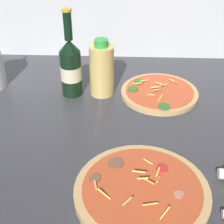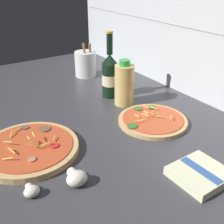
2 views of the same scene
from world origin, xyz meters
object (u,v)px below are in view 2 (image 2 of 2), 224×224
object	(u,v)px
pizza_near	(29,148)
utensil_crock	(85,64)
mushroom_left	(31,191)
dish_towel	(200,174)
mushroom_right	(76,178)
pizza_far	(152,120)
beer_bottle	(110,75)
oil_bottle	(124,84)

from	to	relation	value
pizza_near	utensil_crock	distance (cm)	66.62
mushroom_left	dish_towel	size ratio (longest dim) A/B	0.29
mushroom_right	dish_towel	size ratio (longest dim) A/B	0.41
pizza_near	pizza_far	distance (cm)	42.61
pizza_far	mushroom_right	xyz separation A→B (cm)	(13.59, -36.79, 1.06)
mushroom_right	mushroom_left	bearing A→B (deg)	-101.90
beer_bottle	mushroom_left	size ratio (longest dim) A/B	6.68
pizza_far	beer_bottle	bearing A→B (deg)	-179.86
pizza_near	pizza_far	xyz separation A→B (cm)	(6.69, 42.08, -0.26)
oil_bottle	utensil_crock	xyz separation A→B (cm)	(-36.98, 2.94, -2.06)
oil_bottle	mushroom_left	distance (cm)	56.82
pizza_near	mushroom_right	xyz separation A→B (cm)	(20.28, 5.29, 0.80)
mushroom_right	utensil_crock	size ratio (longest dim) A/B	0.34
beer_bottle	mushroom_right	world-z (taller)	beer_bottle
pizza_near	utensil_crock	xyz separation A→B (cm)	(-48.37, 45.53, 5.14)
pizza_near	mushroom_right	distance (cm)	20.98
beer_bottle	mushroom_right	xyz separation A→B (cm)	(41.09, -36.72, -7.57)
pizza_far	mushroom_right	world-z (taller)	pizza_far
beer_bottle	mushroom_right	size ratio (longest dim) A/B	4.75
dish_towel	pizza_near	bearing A→B (deg)	-137.24
pizza_near	oil_bottle	world-z (taller)	oil_bottle
pizza_far	oil_bottle	bearing A→B (deg)	178.39
mushroom_left	utensil_crock	world-z (taller)	utensil_crock
pizza_far	utensil_crock	xyz separation A→B (cm)	(-55.06, 3.45, 5.39)
utensil_crock	pizza_near	bearing A→B (deg)	-43.26
mushroom_left	pizza_far	bearing A→B (deg)	103.36
beer_bottle	mushroom_left	bearing A→B (deg)	-50.79
pizza_near	dish_towel	size ratio (longest dim) A/B	2.12
beer_bottle	oil_bottle	world-z (taller)	beer_bottle
pizza_far	dish_towel	world-z (taller)	pizza_far
mushroom_right	dish_towel	xyz separation A→B (cm)	(15.53, 27.83, -0.69)
pizza_far	mushroom_right	distance (cm)	39.23
pizza_far	pizza_near	bearing A→B (deg)	-99.04
pizza_far	utensil_crock	distance (cm)	55.43
pizza_far	beer_bottle	distance (cm)	28.82
beer_bottle	oil_bottle	xyz separation A→B (cm)	(9.41, 0.57, -1.18)
utensil_crock	dish_towel	world-z (taller)	utensil_crock
pizza_far	beer_bottle	xyz separation A→B (cm)	(-27.49, -0.07, 8.64)
utensil_crock	dish_towel	size ratio (longest dim) A/B	1.24
pizza_near	beer_bottle	distance (cm)	47.62
pizza_far	utensil_crock	world-z (taller)	utensil_crock
oil_bottle	dish_towel	distance (cm)	48.66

